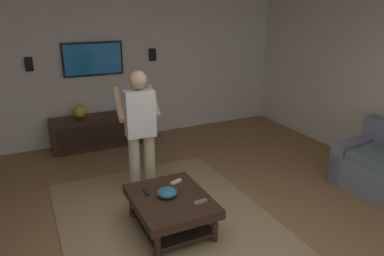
# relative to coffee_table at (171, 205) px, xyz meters

# --- Properties ---
(ground_plane) EXTENTS (8.88, 8.88, 0.00)m
(ground_plane) POSITION_rel_coffee_table_xyz_m (-0.57, -0.12, -0.30)
(ground_plane) COLOR olive
(wall_back_tv) EXTENTS (0.10, 6.92, 2.66)m
(wall_back_tv) POSITION_rel_coffee_table_xyz_m (3.18, -0.12, 1.03)
(wall_back_tv) COLOR silver
(wall_back_tv) RESTS_ON ground
(area_rug) EXTENTS (2.83, 2.32, 0.01)m
(area_rug) POSITION_rel_coffee_table_xyz_m (0.20, -0.00, -0.29)
(area_rug) COLOR #9E8460
(area_rug) RESTS_ON ground
(coffee_table) EXTENTS (1.00, 0.80, 0.40)m
(coffee_table) POSITION_rel_coffee_table_xyz_m (0.00, 0.00, 0.00)
(coffee_table) COLOR #332116
(coffee_table) RESTS_ON ground
(media_console) EXTENTS (0.45, 1.70, 0.55)m
(media_console) POSITION_rel_coffee_table_xyz_m (2.85, 0.13, -0.02)
(media_console) COLOR #332116
(media_console) RESTS_ON ground
(tv) EXTENTS (0.05, 1.01, 0.57)m
(tv) POSITION_rel_coffee_table_xyz_m (3.09, 0.13, 1.20)
(tv) COLOR black
(person_standing) EXTENTS (0.56, 0.57, 1.64)m
(person_standing) POSITION_rel_coffee_table_xyz_m (0.91, 0.03, 0.64)
(person_standing) COLOR #C6B793
(person_standing) RESTS_ON ground
(bowl) EXTENTS (0.22, 0.22, 0.10)m
(bowl) POSITION_rel_coffee_table_xyz_m (0.02, 0.03, 0.15)
(bowl) COLOR teal
(bowl) RESTS_ON coffee_table
(remote_white) EXTENTS (0.09, 0.16, 0.02)m
(remote_white) POSITION_rel_coffee_table_xyz_m (0.28, -0.19, 0.12)
(remote_white) COLOR white
(remote_white) RESTS_ON coffee_table
(remote_black) EXTENTS (0.15, 0.05, 0.02)m
(remote_black) POSITION_rel_coffee_table_xyz_m (0.20, 0.21, 0.12)
(remote_black) COLOR black
(remote_black) RESTS_ON coffee_table
(remote_grey) EXTENTS (0.05, 0.15, 0.02)m
(remote_grey) POSITION_rel_coffee_table_xyz_m (-0.25, -0.24, 0.12)
(remote_grey) COLOR slate
(remote_grey) RESTS_ON coffee_table
(vase_round) EXTENTS (0.22, 0.22, 0.22)m
(vase_round) POSITION_rel_coffee_table_xyz_m (2.88, 0.46, 0.36)
(vase_round) COLOR gold
(vase_round) RESTS_ON media_console
(wall_speaker_left) EXTENTS (0.06, 0.12, 0.22)m
(wall_speaker_left) POSITION_rel_coffee_table_xyz_m (3.10, -0.94, 1.21)
(wall_speaker_left) COLOR black
(wall_speaker_right) EXTENTS (0.06, 0.12, 0.22)m
(wall_speaker_right) POSITION_rel_coffee_table_xyz_m (3.10, 1.14, 1.18)
(wall_speaker_right) COLOR black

